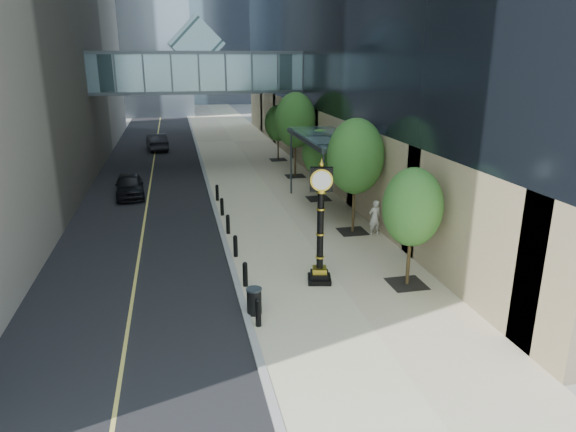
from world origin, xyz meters
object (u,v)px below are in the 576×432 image
object	(u,v)px
trash_bin	(254,302)
car_near	(130,185)
pedestrian	(375,218)
street_clock	(320,232)
car_far	(157,142)

from	to	relation	value
trash_bin	car_near	bearing A→B (deg)	107.28
trash_bin	pedestrian	world-z (taller)	pedestrian
street_clock	car_far	distance (m)	33.35
car_near	street_clock	bearing A→B (deg)	-66.06
car_far	pedestrian	bearing A→B (deg)	104.28
car_near	car_far	xyz separation A→B (m)	(1.31, 17.23, 0.05)
pedestrian	car_near	distance (m)	16.40
pedestrian	car_near	xyz separation A→B (m)	(-12.61, 10.47, -0.21)
pedestrian	trash_bin	bearing A→B (deg)	33.85
pedestrian	car_near	size ratio (longest dim) A/B	0.42
street_clock	pedestrian	xyz separation A→B (m)	(4.24, 4.86, -1.21)
pedestrian	car_far	size ratio (longest dim) A/B	0.38
pedestrian	car_far	xyz separation A→B (m)	(-11.31, 27.70, -0.15)
street_clock	trash_bin	bearing A→B (deg)	-132.10
street_clock	car_near	bearing A→B (deg)	131.52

